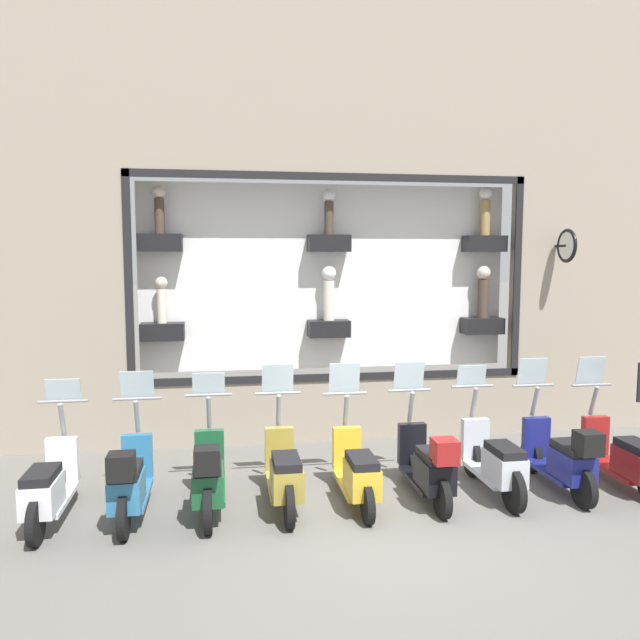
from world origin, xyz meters
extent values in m
plane|color=#66635E|center=(0.00, 0.00, 0.00)|extent=(120.00, 120.00, 0.00)
cube|color=gray|center=(3.60, 0.00, 0.51)|extent=(0.40, 6.52, 1.02)
cube|color=gray|center=(3.60, 0.00, 6.56)|extent=(0.40, 6.52, 4.32)
cube|color=black|center=(3.39, 0.00, 4.34)|extent=(0.04, 6.52, 0.12)
cube|color=black|center=(3.39, 0.00, 1.08)|extent=(0.04, 6.52, 0.12)
cube|color=black|center=(3.39, -3.20, 2.71)|extent=(0.04, 0.12, 3.38)
cube|color=black|center=(3.39, 3.20, 2.71)|extent=(0.04, 0.12, 3.38)
cube|color=white|center=(3.95, 0.00, 2.71)|extent=(0.04, 6.28, 3.14)
cube|color=black|center=(3.73, -2.74, 3.28)|extent=(0.36, 0.70, 0.28)
cylinder|color=#9E7F4C|center=(3.73, -2.74, 3.73)|extent=(0.17, 0.17, 0.61)
sphere|color=white|center=(3.73, -2.74, 4.15)|extent=(0.22, 0.22, 0.22)
cube|color=black|center=(3.73, 0.00, 3.28)|extent=(0.36, 0.70, 0.28)
cylinder|color=#47382D|center=(3.73, 0.00, 3.70)|extent=(0.15, 0.15, 0.55)
sphere|color=white|center=(3.73, 0.00, 4.08)|extent=(0.20, 0.20, 0.20)
cube|color=black|center=(3.73, 2.74, 3.28)|extent=(0.36, 0.70, 0.28)
cylinder|color=#47382D|center=(3.73, 2.74, 3.71)|extent=(0.16, 0.16, 0.56)
sphere|color=beige|center=(3.73, 2.74, 4.09)|extent=(0.20, 0.20, 0.20)
cube|color=black|center=(3.73, -2.74, 1.85)|extent=(0.36, 0.70, 0.28)
cylinder|color=#47382D|center=(3.73, -2.74, 2.33)|extent=(0.19, 0.19, 0.67)
sphere|color=beige|center=(3.73, -2.74, 2.78)|extent=(0.24, 0.24, 0.24)
cube|color=black|center=(3.73, 0.00, 1.85)|extent=(0.36, 0.70, 0.28)
cylinder|color=silver|center=(3.73, 0.00, 2.33)|extent=(0.19, 0.19, 0.67)
sphere|color=white|center=(3.73, 0.00, 2.79)|extent=(0.24, 0.24, 0.24)
cube|color=black|center=(3.73, 2.74, 1.85)|extent=(0.36, 0.70, 0.28)
cylinder|color=silver|center=(3.73, 2.74, 2.27)|extent=(0.15, 0.15, 0.55)
sphere|color=beige|center=(3.73, 2.74, 2.64)|extent=(0.20, 0.20, 0.20)
cylinder|color=black|center=(3.23, -3.90, 3.24)|extent=(0.35, 0.05, 0.05)
torus|color=black|center=(3.05, -3.90, 3.24)|extent=(0.57, 0.06, 0.57)
cylinder|color=white|center=(3.05, -3.90, 3.24)|extent=(0.47, 0.03, 0.47)
cylinder|color=black|center=(1.50, -3.46, 0.22)|extent=(0.44, 0.09, 0.44)
cube|color=maroon|center=(0.82, -3.46, 0.21)|extent=(1.02, 0.38, 0.06)
cube|color=maroon|center=(0.45, -3.46, 0.42)|extent=(0.61, 0.35, 0.36)
cube|color=black|center=(0.45, -3.46, 0.65)|extent=(0.58, 0.31, 0.10)
cube|color=maroon|center=(1.37, -3.46, 0.52)|extent=(0.12, 0.37, 0.56)
cylinder|color=gray|center=(1.44, -3.46, 1.01)|extent=(0.20, 0.06, 0.45)
cylinder|color=gray|center=(1.51, -3.46, 1.23)|extent=(0.04, 0.61, 0.04)
cube|color=silver|center=(1.55, -3.46, 1.44)|extent=(0.10, 0.42, 0.41)
cylinder|color=black|center=(1.48, -2.55, 0.24)|extent=(0.49, 0.09, 0.49)
cylinder|color=black|center=(0.17, -2.55, 0.24)|extent=(0.49, 0.09, 0.49)
cube|color=navy|center=(0.82, -2.55, 0.23)|extent=(1.02, 0.38, 0.06)
cube|color=navy|center=(0.45, -2.55, 0.44)|extent=(0.61, 0.35, 0.36)
cube|color=black|center=(0.45, -2.55, 0.67)|extent=(0.58, 0.31, 0.10)
cube|color=navy|center=(1.37, -2.55, 0.54)|extent=(0.12, 0.37, 0.56)
cylinder|color=gray|center=(1.44, -2.55, 1.04)|extent=(0.20, 0.06, 0.45)
cylinder|color=gray|center=(1.51, -2.55, 1.25)|extent=(0.04, 0.61, 0.04)
cube|color=silver|center=(1.55, -2.55, 1.45)|extent=(0.10, 0.42, 0.39)
cube|color=black|center=(0.12, -2.55, 0.83)|extent=(0.28, 0.28, 0.28)
cylinder|color=black|center=(1.46, -1.65, 0.26)|extent=(0.53, 0.09, 0.53)
cylinder|color=black|center=(0.19, -1.65, 0.26)|extent=(0.53, 0.09, 0.53)
cube|color=#B7BCC6|center=(0.82, -1.65, 0.25)|extent=(1.02, 0.39, 0.06)
cube|color=#B7BCC6|center=(0.45, -1.65, 0.46)|extent=(0.61, 0.35, 0.36)
cube|color=black|center=(0.45, -1.65, 0.69)|extent=(0.58, 0.31, 0.10)
cube|color=#B7BCC6|center=(1.37, -1.65, 0.56)|extent=(0.12, 0.37, 0.56)
cylinder|color=gray|center=(1.44, -1.65, 1.05)|extent=(0.20, 0.06, 0.45)
cylinder|color=gray|center=(1.51, -1.65, 1.27)|extent=(0.04, 0.60, 0.04)
cube|color=silver|center=(1.55, -1.65, 1.42)|extent=(0.08, 0.42, 0.29)
cylinder|color=black|center=(1.49, -0.74, 0.24)|extent=(0.47, 0.09, 0.47)
cylinder|color=black|center=(0.16, -0.74, 0.24)|extent=(0.47, 0.09, 0.47)
cube|color=black|center=(0.82, -0.74, 0.22)|extent=(1.02, 0.39, 0.06)
cube|color=black|center=(0.45, -0.74, 0.43)|extent=(0.61, 0.35, 0.36)
cube|color=black|center=(0.45, -0.74, 0.66)|extent=(0.58, 0.31, 0.10)
cube|color=black|center=(1.37, -0.74, 0.53)|extent=(0.12, 0.37, 0.56)
cylinder|color=gray|center=(1.44, -0.74, 1.03)|extent=(0.20, 0.06, 0.45)
cylinder|color=gray|center=(1.51, -0.74, 1.24)|extent=(0.04, 0.60, 0.04)
cube|color=silver|center=(1.55, -0.74, 1.44)|extent=(0.10, 0.42, 0.39)
cube|color=maroon|center=(0.12, -0.74, 0.82)|extent=(0.28, 0.28, 0.28)
cylinder|color=black|center=(1.50, 0.16, 0.22)|extent=(0.44, 0.09, 0.44)
cylinder|color=black|center=(0.15, 0.16, 0.22)|extent=(0.44, 0.09, 0.44)
cube|color=gold|center=(0.82, 0.16, 0.21)|extent=(1.02, 0.39, 0.06)
cube|color=gold|center=(0.45, 0.16, 0.42)|extent=(0.61, 0.35, 0.36)
cube|color=black|center=(0.45, 0.16, 0.65)|extent=(0.58, 0.31, 0.10)
cube|color=gold|center=(1.37, 0.16, 0.52)|extent=(0.12, 0.37, 0.56)
cylinder|color=gray|center=(1.44, 0.16, 1.01)|extent=(0.20, 0.06, 0.45)
cylinder|color=gray|center=(1.51, 0.16, 1.23)|extent=(0.04, 0.61, 0.04)
cube|color=silver|center=(1.55, 0.16, 1.44)|extent=(0.10, 0.42, 0.41)
cylinder|color=black|center=(1.47, 1.07, 0.26)|extent=(0.52, 0.09, 0.52)
cylinder|color=black|center=(0.18, 1.07, 0.26)|extent=(0.52, 0.09, 0.52)
cube|color=olive|center=(0.82, 1.07, 0.25)|extent=(1.02, 0.38, 0.06)
cube|color=olive|center=(0.45, 1.07, 0.46)|extent=(0.61, 0.35, 0.36)
cube|color=black|center=(0.45, 1.07, 0.69)|extent=(0.58, 0.31, 0.10)
cube|color=olive|center=(1.37, 1.07, 0.56)|extent=(0.12, 0.37, 0.56)
cylinder|color=gray|center=(1.44, 1.07, 1.05)|extent=(0.20, 0.06, 0.45)
cylinder|color=gray|center=(1.51, 1.07, 1.27)|extent=(0.04, 0.60, 0.04)
cube|color=silver|center=(1.55, 1.07, 1.46)|extent=(0.10, 0.42, 0.39)
cylinder|color=black|center=(1.46, 1.97, 0.27)|extent=(0.54, 0.09, 0.54)
cylinder|color=black|center=(0.19, 1.97, 0.27)|extent=(0.54, 0.09, 0.54)
cube|color=#19512D|center=(0.82, 1.97, 0.25)|extent=(1.02, 0.38, 0.06)
cube|color=#19512D|center=(0.45, 1.97, 0.46)|extent=(0.61, 0.35, 0.36)
cube|color=black|center=(0.45, 1.97, 0.69)|extent=(0.58, 0.31, 0.10)
cube|color=#19512D|center=(1.37, 1.97, 0.56)|extent=(0.12, 0.37, 0.56)
cylinder|color=gray|center=(1.44, 1.97, 1.06)|extent=(0.20, 0.06, 0.45)
cylinder|color=gray|center=(1.51, 1.97, 1.27)|extent=(0.04, 0.61, 0.04)
cube|color=silver|center=(1.55, 1.97, 1.42)|extent=(0.08, 0.42, 0.29)
cube|color=black|center=(0.13, 1.97, 0.85)|extent=(0.28, 0.28, 0.28)
cylinder|color=black|center=(1.47, 2.88, 0.25)|extent=(0.50, 0.09, 0.50)
cylinder|color=black|center=(0.17, 2.88, 0.25)|extent=(0.50, 0.09, 0.50)
cube|color=teal|center=(0.82, 2.88, 0.24)|extent=(1.02, 0.38, 0.06)
cube|color=teal|center=(0.45, 2.88, 0.45)|extent=(0.61, 0.35, 0.36)
cube|color=black|center=(0.45, 2.88, 0.68)|extent=(0.58, 0.31, 0.10)
cube|color=teal|center=(1.37, 2.88, 0.55)|extent=(0.12, 0.37, 0.56)
cylinder|color=gray|center=(1.44, 2.88, 1.04)|extent=(0.20, 0.06, 0.45)
cylinder|color=gray|center=(1.51, 2.88, 1.26)|extent=(0.04, 0.61, 0.04)
cube|color=silver|center=(1.55, 2.88, 1.44)|extent=(0.09, 0.42, 0.36)
cube|color=black|center=(0.12, 2.88, 0.84)|extent=(0.28, 0.28, 0.28)
cylinder|color=black|center=(1.48, 3.78, 0.25)|extent=(0.50, 0.09, 0.50)
cylinder|color=black|center=(0.17, 3.78, 0.25)|extent=(0.50, 0.09, 0.50)
cube|color=silver|center=(0.82, 3.78, 0.24)|extent=(1.02, 0.38, 0.06)
cube|color=silver|center=(0.45, 3.78, 0.45)|extent=(0.61, 0.35, 0.36)
cube|color=black|center=(0.45, 3.78, 0.68)|extent=(0.58, 0.31, 0.10)
cube|color=silver|center=(1.37, 3.78, 0.55)|extent=(0.12, 0.37, 0.56)
cylinder|color=gray|center=(1.44, 3.78, 1.04)|extent=(0.20, 0.06, 0.45)
cylinder|color=gray|center=(1.51, 3.78, 1.25)|extent=(0.04, 0.61, 0.04)
cube|color=silver|center=(1.55, 3.78, 1.40)|extent=(0.08, 0.42, 0.28)
camera|label=1|loc=(-6.60, 1.78, 3.09)|focal=35.00mm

